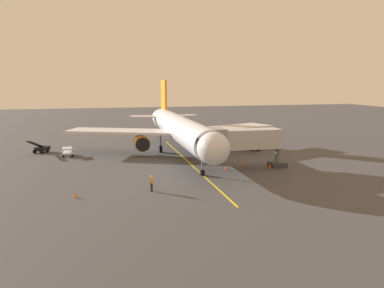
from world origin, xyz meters
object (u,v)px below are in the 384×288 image
Objects in this scene: belt_loader_near_nose at (256,146)px; safety_cone_nose_left at (270,166)px; belt_loader_starboard_side at (41,148)px; baggage_cart_portside at (68,152)px; safety_cone_wing_port at (241,163)px; jet_bridge at (238,140)px; safety_cone_wing_starboard at (75,195)px; airplane at (180,129)px; safety_cone_nose_right at (226,168)px; ground_crew_marshaller at (151,183)px.

belt_loader_near_nose reaches higher than safety_cone_nose_left.
belt_loader_starboard_side reaches higher than safety_cone_nose_left.
safety_cone_wing_port is at bearing 151.64° from baggage_cart_portside.
safety_cone_wing_port is at bearing 148.81° from belt_loader_starboard_side.
jet_bridge is 2.47× the size of belt_loader_starboard_side.
safety_cone_wing_starboard is (-2.02, 22.76, -0.38)m from baggage_cart_portside.
safety_cone_wing_port is (-27.46, 16.62, -0.44)m from belt_loader_starboard_side.
airplane is 3.52× the size of jet_bridge.
airplane is 73.18× the size of safety_cone_nose_left.
belt_loader_starboard_side is 8.41× the size of safety_cone_wing_port.
belt_loader_near_nose reaches higher than safety_cone_wing_starboard.
belt_loader_near_nose is 12.41m from safety_cone_wing_port.
jet_bridge is 5.63m from safety_cone_nose_left.
safety_cone_nose_left and safety_cone_nose_right have the same top height.
baggage_cart_portside is 4.97× the size of safety_cone_nose_left.
safety_cone_nose_left is at bearing 142.33° from safety_cone_wing_port.
safety_cone_wing_starboard is (7.61, 0.49, -0.61)m from ground_crew_marshaller.
ground_crew_marshaller is at bearing 44.98° from belt_loader_near_nose.
safety_cone_nose_left is (-9.59, 11.81, -3.73)m from airplane.
safety_cone_wing_port is (-2.87, -2.30, 0.00)m from safety_cone_nose_right.
airplane is 14.73× the size of baggage_cart_portside.
ground_crew_marshaller is 0.63× the size of baggage_cart_portside.
belt_loader_starboard_side is (26.23, -18.63, -3.05)m from jet_bridge.
safety_cone_nose_right is at bearing 143.92° from baggage_cart_portside.
safety_cone_nose_left is 1.00× the size of safety_cone_nose_right.
ground_crew_marshaller is at bearing 35.63° from safety_cone_wing_port.
safety_cone_nose_left is at bearing -156.49° from ground_crew_marshaller.
airplane is 17.43m from baggage_cart_portside.
belt_loader_starboard_side is at bearing -10.22° from belt_loader_near_nose.
safety_cone_nose_right is (-20.36, 14.83, -0.38)m from baggage_cart_portside.
airplane is 8.71× the size of belt_loader_starboard_side.
baggage_cart_portside is at bearing -29.58° from safety_cone_nose_left.
safety_cone_nose_left is (3.47, 12.93, -0.44)m from belt_loader_near_nose.
ground_crew_marshaller reaches higher than safety_cone_wing_starboard.
belt_loader_starboard_side is at bearing -31.19° from safety_cone_wing_port.
safety_cone_wing_starboard is at bearing 103.13° from belt_loader_starboard_side.
belt_loader_starboard_side is 36.09m from safety_cone_nose_left.
ground_crew_marshaller is 16.73m from safety_cone_wing_port.
baggage_cart_portside is at bearing -66.61° from ground_crew_marshaller.
safety_cone_wing_port is 23.54m from safety_cone_wing_starboard.
safety_cone_nose_right and safety_cone_wing_starboard have the same top height.
safety_cone_nose_right is (9.51, 12.78, -0.44)m from belt_loader_near_nose.
jet_bridge is 3.86m from safety_cone_nose_right.
jet_bridge is at bearing 146.53° from baggage_cart_portside.
ground_crew_marshaller reaches higher than safety_cone_nose_right.
jet_bridge reaches higher than safety_cone_nose_right.
safety_cone_nose_left is (-4.40, 0.44, -3.49)m from jet_bridge.
ground_crew_marshaller is at bearing 117.76° from belt_loader_starboard_side.
belt_loader_near_nose is 8.49× the size of safety_cone_wing_port.
safety_cone_wing_port is (-1.23, -2.00, -3.49)m from jet_bridge.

